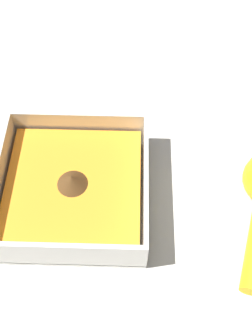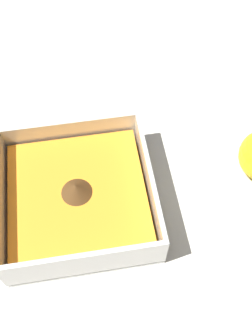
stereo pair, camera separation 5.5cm
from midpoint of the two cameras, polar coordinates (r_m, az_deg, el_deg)
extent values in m
plane|color=beige|center=(0.57, -8.72, -6.01)|extent=(4.00, 4.00, 0.00)
cube|color=silver|center=(0.57, -9.55, -5.44)|extent=(0.20, 0.20, 0.01)
cube|color=silver|center=(0.50, -9.29, -13.82)|extent=(0.20, 0.01, 0.06)
cube|color=silver|center=(0.59, -10.70, 4.60)|extent=(0.20, 0.01, 0.06)
cube|color=silver|center=(0.55, -20.25, -5.06)|extent=(0.01, 0.19, 0.06)
cube|color=silver|center=(0.54, 0.44, -2.36)|extent=(0.01, 0.19, 0.06)
cube|color=orange|center=(0.55, -9.85, -4.51)|extent=(0.18, 0.18, 0.03)
cone|color=#4C3319|center=(0.53, -10.24, -3.26)|extent=(0.04, 0.04, 0.02)
camera|label=1|loc=(0.03, 87.13, 4.58)|focal=42.00mm
camera|label=2|loc=(0.03, -92.87, -4.58)|focal=42.00mm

